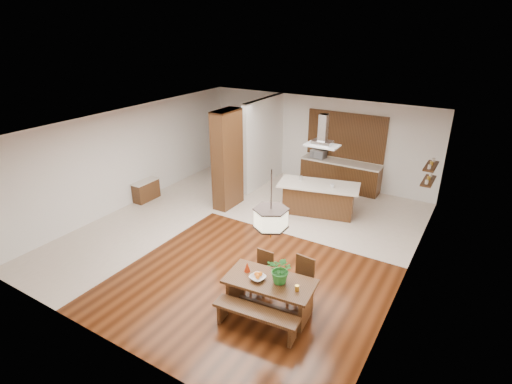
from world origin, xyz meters
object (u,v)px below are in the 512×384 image
Objects in this scene: hallway_console at (146,190)px; dining_bench at (256,321)px; dining_table at (270,288)px; range_hood at (323,130)px; dining_chair_left at (261,272)px; kitchen_island at (318,198)px; dining_chair_right at (300,281)px; fruit_bowl at (258,278)px; pendant_lantern at (271,205)px; island_cup at (333,186)px; foliage_plant at (281,270)px; microwave at (318,154)px.

hallway_console reaches higher than dining_bench.
dining_table is 1.95× the size of range_hood.
dining_chair_left is 3.98m from kitchen_island.
dining_chair_right is at bearing -85.95° from kitchen_island.
dining_table is 1.10× the size of dining_bench.
kitchen_island is (-0.67, 4.52, -0.26)m from fruit_bowl.
island_cup is (-0.47, 4.35, -1.27)m from pendant_lantern.
dining_table is (5.83, -2.54, 0.20)m from hallway_console.
pendant_lantern is 4.55m from island_cup.
dining_bench is 1.69× the size of dining_chair_right.
pendant_lantern is (-0.37, -0.55, 1.78)m from dining_chair_right.
dining_bench is 5.03m from island_cup.
kitchen_island is (-1.25, 3.87, 0.01)m from dining_chair_right.
pendant_lantern is at bearing -166.90° from foliage_plant.
dining_chair_right is at bearing 75.16° from dining_bench.
dining_bench is at bearing -99.63° from dining_chair_right.
dining_chair_left is at bearing 135.01° from pendant_lantern.
island_cup is (-0.68, 4.30, 0.01)m from foliage_plant.
foliage_plant reaches higher than hallway_console.
foliage_plant is at bearing -89.84° from kitchen_island.
island_cup is (-0.47, 4.35, 0.46)m from dining_table.
range_hood is (-1.25, 3.87, 2.00)m from dining_chair_right.
dining_chair_right reaches higher than fruit_bowl.
fruit_bowl is at bearing -69.07° from microwave.
range_hood is at bearing 113.10° from dining_chair_right.
pendant_lantern is (0.47, -0.47, 1.81)m from dining_chair_left.
microwave reaches higher than dining_table.
fruit_bowl is at bearing -81.51° from range_hood.
island_cup reaches higher than dining_chair_right.
dining_chair_left is 6.95× the size of island_cup.
dining_chair_right is (0.83, 0.08, 0.04)m from dining_chair_left.
dining_table is 4.40m from island_cup.
dining_table is 0.67m from dining_chair_left.
kitchen_island is 2.37m from microwave.
kitchen_island is (-1.09, 4.37, -0.49)m from foliage_plant.
pendant_lantern is (5.83, -2.54, 1.93)m from hallway_console.
dining_chair_left is 1.93m from pendant_lantern.
island_cup is at bearing 98.95° from foliage_plant.
foliage_plant is 4.75m from range_hood.
dining_table is 1.34× the size of pendant_lantern.
hallway_console is 0.36× the size of kitchen_island.
foliage_plant is 4.38× the size of island_cup.
hallway_console is 0.55× the size of dining_bench.
kitchen_island is 4.95× the size of microwave.
island_cup reaches higher than dining_chair_left.
dining_chair_right is at bearing -17.81° from hallway_console.
hallway_console is 1.02× the size of dining_chair_left.
range_hood reaches higher than dining_chair_right.
range_hood is 7.27× the size of island_cup.
dining_chair_left is 0.92× the size of dining_chair_right.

